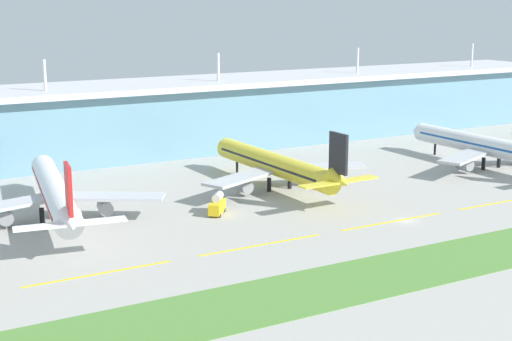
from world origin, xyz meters
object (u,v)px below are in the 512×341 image
at_px(airliner_center, 277,165).
at_px(airliner_far_middle, 488,146).
at_px(airliner_near_middle, 55,193).
at_px(fuel_truck, 217,205).

bearing_deg(airliner_center, airliner_far_middle, -7.05).
bearing_deg(airliner_far_middle, airliner_near_middle, 176.63).
height_order(airliner_near_middle, airliner_far_middle, same).
xyz_separation_m(airliner_near_middle, airliner_center, (58.40, 0.96, -0.01)).
xyz_separation_m(airliner_center, fuel_truck, (-24.25, -13.90, -4.18)).
height_order(airliner_center, airliner_far_middle, same).
distance_m(airliner_center, airliner_far_middle, 68.39).
distance_m(airliner_near_middle, airliner_center, 58.40).
relative_size(airliner_center, fuel_truck, 8.62).
bearing_deg(airliner_center, airliner_near_middle, -179.05).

